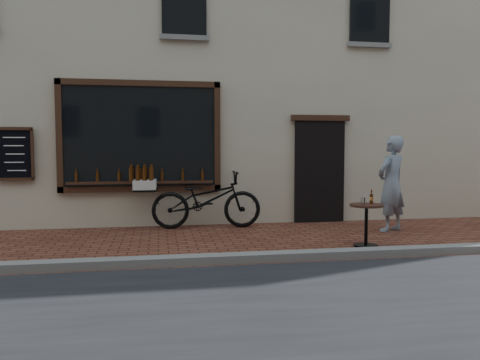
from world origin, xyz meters
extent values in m
plane|color=#56281C|center=(0.00, 0.00, 0.00)|extent=(90.00, 90.00, 0.00)
cube|color=slate|center=(0.00, 0.20, 0.06)|extent=(90.00, 0.25, 0.12)
cube|color=beige|center=(0.00, 6.50, 5.00)|extent=(28.00, 6.00, 10.00)
cube|color=black|center=(-1.90, 3.45, 1.85)|extent=(3.00, 0.06, 2.00)
cube|color=black|center=(-1.90, 3.43, 2.91)|extent=(3.24, 0.10, 0.12)
cube|color=black|center=(-1.90, 3.43, 0.79)|extent=(3.24, 0.10, 0.12)
cube|color=black|center=(-3.46, 3.43, 1.85)|extent=(0.12, 0.10, 2.24)
cube|color=black|center=(-0.34, 3.43, 1.85)|extent=(0.12, 0.10, 2.24)
cube|color=black|center=(-1.90, 3.38, 0.92)|extent=(2.90, 0.16, 0.05)
cube|color=black|center=(1.90, 3.46, 1.10)|extent=(1.10, 0.10, 2.20)
cube|color=black|center=(1.90, 3.43, 2.26)|extent=(1.30, 0.10, 0.12)
cube|color=black|center=(-4.30, 3.44, 1.50)|extent=(0.62, 0.04, 0.92)
cylinder|color=#3D1C07|center=(-3.15, 3.38, 1.04)|extent=(0.06, 0.06, 0.19)
cylinder|color=#3D1C07|center=(-2.73, 3.38, 1.04)|extent=(0.06, 0.06, 0.19)
cylinder|color=#3D1C07|center=(-2.32, 3.38, 1.04)|extent=(0.06, 0.06, 0.19)
cylinder|color=#3D1C07|center=(-1.90, 3.38, 1.04)|extent=(0.06, 0.06, 0.19)
cylinder|color=#3D1C07|center=(-1.48, 3.38, 1.04)|extent=(0.06, 0.06, 0.19)
cylinder|color=#3D1C07|center=(-1.07, 3.38, 1.04)|extent=(0.06, 0.06, 0.19)
cylinder|color=#3D1C07|center=(-0.65, 3.38, 1.04)|extent=(0.06, 0.06, 0.19)
cube|color=black|center=(-1.00, 3.46, 4.60)|extent=(0.90, 0.06, 1.40)
cube|color=black|center=(3.00, 3.46, 4.60)|extent=(0.90, 0.06, 1.40)
imported|color=black|center=(-0.60, 3.10, 0.57)|extent=(2.21, 0.84, 1.15)
cube|color=black|center=(-1.81, 3.14, 0.79)|extent=(0.45, 0.63, 0.04)
cube|color=beige|center=(-1.81, 3.14, 0.90)|extent=(0.46, 0.65, 0.18)
cylinder|color=#3D1C07|center=(-1.69, 2.90, 1.11)|extent=(0.07, 0.07, 0.24)
cylinder|color=#3D1C07|center=(-1.82, 2.91, 1.11)|extent=(0.07, 0.07, 0.24)
cylinder|color=#3D1C07|center=(-1.95, 2.91, 1.11)|extent=(0.07, 0.07, 0.24)
cylinder|color=#3D1C07|center=(-2.08, 2.92, 1.11)|extent=(0.07, 0.07, 0.24)
cylinder|color=#3D1C07|center=(-1.69, 3.06, 1.11)|extent=(0.07, 0.07, 0.24)
cylinder|color=#3D1C07|center=(-1.82, 3.06, 1.11)|extent=(0.07, 0.07, 0.24)
cylinder|color=#3D1C07|center=(-1.94, 3.07, 1.11)|extent=(0.07, 0.07, 0.24)
cylinder|color=#3D1C07|center=(-2.07, 3.07, 1.11)|extent=(0.07, 0.07, 0.24)
cylinder|color=#3D1C07|center=(-1.68, 3.21, 1.11)|extent=(0.07, 0.07, 0.24)
cylinder|color=#3D1C07|center=(-1.81, 3.21, 1.11)|extent=(0.07, 0.07, 0.24)
cylinder|color=#3D1C07|center=(-1.94, 3.22, 1.11)|extent=(0.07, 0.07, 0.24)
cylinder|color=#3D1C07|center=(-2.07, 3.22, 1.11)|extent=(0.07, 0.07, 0.24)
cylinder|color=#3D1C07|center=(-1.68, 3.36, 1.11)|extent=(0.07, 0.07, 0.24)
cylinder|color=#3D1C07|center=(-1.81, 3.37, 1.11)|extent=(0.07, 0.07, 0.24)
cylinder|color=black|center=(1.81, 0.90, 0.01)|extent=(0.40, 0.40, 0.03)
cylinder|color=black|center=(1.81, 0.90, 0.34)|extent=(0.05, 0.05, 0.63)
cylinder|color=black|center=(1.81, 0.90, 0.68)|extent=(0.54, 0.54, 0.04)
cylinder|color=gold|center=(1.92, 0.95, 0.78)|extent=(0.06, 0.06, 0.05)
cylinder|color=white|center=(1.72, 0.83, 0.76)|extent=(0.07, 0.07, 0.12)
imported|color=gray|center=(2.89, 2.14, 0.93)|extent=(0.80, 0.71, 1.85)
camera|label=1|loc=(-1.54, -6.24, 1.63)|focal=35.00mm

